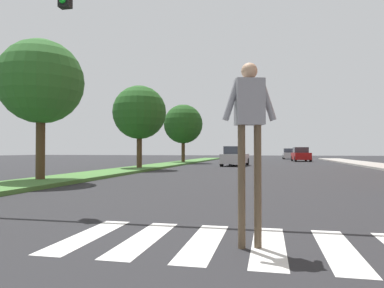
% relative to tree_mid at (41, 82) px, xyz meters
% --- Properties ---
extents(ground_plane, '(140.00, 140.00, 0.00)m').
position_rel_tree_mid_xyz_m(ground_plane, '(9.06, 13.47, -4.09)').
color(ground_plane, '#262628').
extents(crosswalk, '(5.85, 2.20, 0.01)m').
position_rel_tree_mid_xyz_m(crosswalk, '(9.06, -7.77, -4.09)').
color(crosswalk, silver).
rests_on(crosswalk, ground_plane).
extents(median_strip, '(2.59, 64.00, 0.15)m').
position_rel_tree_mid_xyz_m(median_strip, '(0.37, 11.47, -4.02)').
color(median_strip, '#477A38').
rests_on(median_strip, ground_plane).
extents(tree_mid, '(3.42, 3.42, 5.68)m').
position_rel_tree_mid_xyz_m(tree_mid, '(0.00, 0.00, 0.00)').
color(tree_mid, '#4C3823').
rests_on(tree_mid, median_strip).
extents(tree_far, '(3.65, 3.65, 5.59)m').
position_rel_tree_mid_xyz_m(tree_far, '(0.43, 10.13, -0.19)').
color(tree_far, '#4C3823').
rests_on(tree_far, median_strip).
extents(tree_distant, '(4.01, 4.01, 5.90)m').
position_rel_tree_mid_xyz_m(tree_distant, '(0.45, 22.76, -0.06)').
color(tree_distant, '#4C3823').
rests_on(tree_distant, median_strip).
extents(traffic_light_gantry, '(10.02, 0.30, 6.00)m').
position_rel_tree_mid_xyz_m(traffic_light_gantry, '(4.38, -5.24, 0.31)').
color(traffic_light_gantry, gold).
rests_on(traffic_light_gantry, median_strip).
extents(pedestrian_performer, '(0.74, 0.34, 2.49)m').
position_rel_tree_mid_xyz_m(pedestrian_performer, '(8.81, -7.95, -2.43)').
color(pedestrian_performer, brown).
rests_on(pedestrian_performer, ground_plane).
extents(sedan_midblock, '(2.15, 4.63, 1.66)m').
position_rel_tree_mid_xyz_m(sedan_midblock, '(6.24, 17.68, -3.32)').
color(sedan_midblock, '#B7B7BC').
rests_on(sedan_midblock, ground_plane).
extents(sedan_distant, '(2.15, 4.25, 1.71)m').
position_rel_tree_mid_xyz_m(sedan_distant, '(12.85, 31.97, -3.30)').
color(sedan_distant, maroon).
rests_on(sedan_distant, ground_plane).
extents(sedan_far_horizon, '(1.81, 4.59, 1.63)m').
position_rel_tree_mid_xyz_m(sedan_far_horizon, '(12.09, 44.00, -3.33)').
color(sedan_far_horizon, '#B7B7BC').
rests_on(sedan_far_horizon, ground_plane).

